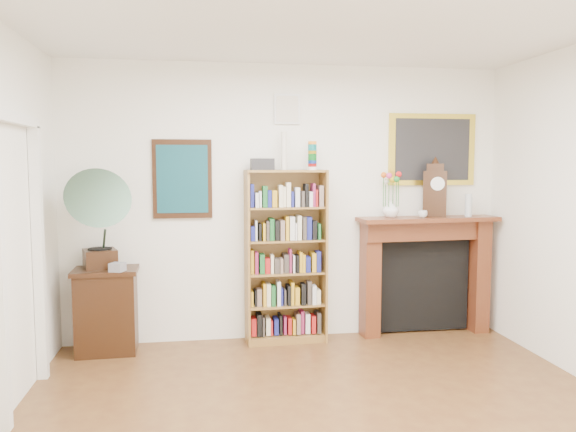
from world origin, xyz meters
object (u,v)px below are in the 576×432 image
Objects in this scene: fireplace at (425,264)px; mantel_clock at (435,191)px; bookshelf at (286,247)px; side_cabinet at (107,311)px; flower_vase at (391,209)px; gramophone at (96,213)px; cd_stack at (117,267)px; bottle_right at (469,207)px; teacup at (423,214)px; bottle_left at (468,205)px.

fireplace is 2.71× the size of mantel_clock.
side_cabinet is at bearing 179.22° from bookshelf.
side_cabinet is at bearing -178.28° from flower_vase.
mantel_clock is at bearing -14.35° from gramophone.
cd_stack is 0.60× the size of bottle_right.
flower_vase is (2.89, 0.19, -0.01)m from gramophone.
mantel_clock is 0.30m from teacup.
bottle_right is at bearing -3.39° from bookshelf.
bottle_left is (0.44, -0.07, 0.63)m from fireplace.
mantel_clock is at bearing 173.28° from bottle_left.
bookshelf is 8.34× the size of bottle_left.
bottle_left is at bearing 16.08° from mantel_clock.
bottle_right reaches higher than flower_vase.
side_cabinet is 3.38× the size of bottle_left.
flower_vase is 0.88× the size of bottle_right.
bottle_right is (0.37, -0.03, -0.17)m from mantel_clock.
fireplace reaches higher than cd_stack.
bottle_left is at bearing -146.62° from bottle_right.
side_cabinet is 3.80m from bottle_left.
bottle_right is (3.74, 0.17, 0.00)m from gramophone.
bookshelf is 10.01× the size of bottle_right.
side_cabinet is 3.50m from mantel_clock.
side_cabinet is at bearing 44.25° from gramophone.
side_cabinet is at bearing -155.55° from mantel_clock.
teacup is (3.01, 0.15, 0.44)m from cd_stack.
bookshelf is at bearing 178.97° from fireplace.
flower_vase is 0.85m from bottle_right.
cd_stack is (0.13, -0.16, 0.45)m from side_cabinet.
mantel_clock is at bearing 1.21° from flower_vase.
fireplace is at bearing 172.12° from bottle_right.
fireplace is at bearing 56.52° from teacup.
bookshelf is 1.51m from fireplace.
bookshelf reaches higher than bottle_left.
cd_stack is 0.68× the size of flower_vase.
teacup reaches higher than side_cabinet.
bookshelf reaches higher than fireplace.
fireplace is 15.74× the size of teacup.
bottle_left reaches higher than cd_stack.
gramophone reaches higher than bottle_left.
mantel_clock reaches higher than fireplace.
gramophone is 2.90m from flower_vase.
gramophone is 4.75× the size of bottle_right.
fireplace is 7.48× the size of bottle_right.
bookshelf reaches higher than gramophone.
side_cabinet is 3.27m from teacup.
flower_vase is at bearing 5.13° from cd_stack.
bottle_left is at bearing -12.87° from fireplace.
mantel_clock is 0.51m from flower_vase.
bookshelf is at bearing -179.34° from flower_vase.
mantel_clock reaches higher than flower_vase.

